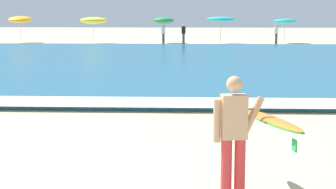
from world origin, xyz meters
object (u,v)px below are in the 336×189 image
at_px(beach_umbrella_0, 20,19).
at_px(beach_umbrella_2, 164,21).
at_px(beachgoer_near_row_right, 163,34).
at_px(beach_umbrella_3, 221,19).
at_px(beach_umbrella_4, 285,21).
at_px(beachgoer_near_row_mid, 184,34).
at_px(surfer_with_board, 251,127).
at_px(beachgoer_near_row_left, 276,33).
at_px(beach_umbrella_1, 93,21).

xyz_separation_m(beach_umbrella_0, beach_umbrella_2, (11.86, 0.18, -0.09)).
bearing_deg(beachgoer_near_row_right, beach_umbrella_3, 18.10).
relative_size(beach_umbrella_4, beachgoer_near_row_mid, 1.27).
distance_m(beach_umbrella_0, beach_umbrella_2, 11.86).
distance_m(surfer_with_board, beachgoer_near_row_left, 37.31).
relative_size(beach_umbrella_1, beach_umbrella_4, 1.09).
distance_m(beach_umbrella_2, beach_umbrella_3, 4.73).
height_order(beach_umbrella_1, beach_umbrella_4, beach_umbrella_1).
height_order(surfer_with_board, beach_umbrella_3, beach_umbrella_3).
distance_m(beach_umbrella_2, beachgoer_near_row_mid, 2.89).
xyz_separation_m(surfer_with_board, beachgoer_near_row_mid, (-1.59, 36.41, -0.18)).
bearing_deg(surfer_with_board, beach_umbrella_3, 87.93).
xyz_separation_m(beach_umbrella_4, beachgoer_near_row_right, (-9.74, -2.57, -0.92)).
bearing_deg(beach_umbrella_2, beachgoer_near_row_mid, -52.18).
height_order(beach_umbrella_3, beach_umbrella_4, beach_umbrella_3).
bearing_deg(surfer_with_board, beach_umbrella_2, 94.83).
bearing_deg(beach_umbrella_4, beachgoer_near_row_right, -165.23).
relative_size(surfer_with_board, beachgoer_near_row_left, 1.65).
distance_m(beachgoer_near_row_mid, beachgoer_near_row_right, 1.60).
distance_m(beach_umbrella_3, beach_umbrella_4, 5.35).
xyz_separation_m(beach_umbrella_0, beachgoer_near_row_left, (20.79, -1.50, -1.05)).
relative_size(beach_umbrella_2, beachgoer_near_row_mid, 1.34).
distance_m(surfer_with_board, beach_umbrella_0, 41.26).
bearing_deg(beach_umbrella_0, beach_umbrella_2, 0.89).
xyz_separation_m(surfer_with_board, beach_umbrella_3, (1.36, 37.54, 0.91)).
bearing_deg(beach_umbrella_3, beach_umbrella_0, 177.09).
height_order(beach_umbrella_0, beachgoer_near_row_left, beach_umbrella_0).
distance_m(beach_umbrella_1, beach_umbrella_4, 15.49).
bearing_deg(surfer_with_board, beach_umbrella_1, 103.30).
relative_size(beach_umbrella_2, beach_umbrella_4, 1.06).
bearing_deg(beachgoer_near_row_mid, surfer_with_board, -87.50).
bearing_deg(beach_umbrella_1, beachgoer_near_row_right, -13.76).
distance_m(beach_umbrella_0, beachgoer_near_row_left, 20.87).
xyz_separation_m(beachgoer_near_row_left, beachgoer_near_row_mid, (-7.26, -0.46, 0.00)).
bearing_deg(beach_umbrella_2, beach_umbrella_3, -12.48).
distance_m(beach_umbrella_1, beach_umbrella_3, 10.21).
xyz_separation_m(beach_umbrella_1, beachgoer_near_row_right, (5.70, -1.40, -0.98)).
relative_size(beach_umbrella_2, beachgoer_near_row_left, 1.34).
bearing_deg(beachgoer_near_row_right, surfer_with_board, -85.00).
bearing_deg(beach_umbrella_0, beach_umbrella_3, -2.91).
distance_m(beach_umbrella_0, beach_umbrella_3, 16.50).
xyz_separation_m(beach_umbrella_0, beach_umbrella_4, (21.71, 0.26, -0.14)).
bearing_deg(beach_umbrella_3, beachgoer_near_row_left, -8.74).
bearing_deg(beach_umbrella_1, beach_umbrella_2, 11.12).
bearing_deg(beach_umbrella_0, beachgoer_near_row_left, -4.13).
relative_size(surfer_with_board, beach_umbrella_1, 1.19).
bearing_deg(beachgoer_near_row_right, beach_umbrella_4, 14.77).
xyz_separation_m(beach_umbrella_1, beach_umbrella_2, (5.60, 1.10, -0.02)).
xyz_separation_m(beach_umbrella_2, beachgoer_near_row_left, (8.93, -1.69, -0.97)).
relative_size(beach_umbrella_0, beach_umbrella_2, 1.06).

